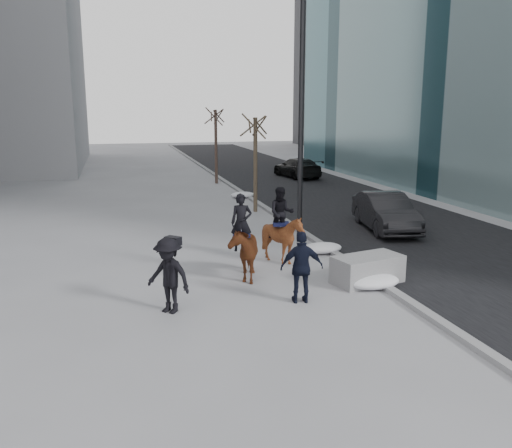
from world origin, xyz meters
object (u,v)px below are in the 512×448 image
object	(u,v)px
planter	(367,269)
car_near	(386,212)
mounted_right	(282,233)
mounted_left	(243,247)

from	to	relation	value
planter	car_near	bearing A→B (deg)	58.25
car_near	mounted_right	distance (m)	6.11
planter	mounted_right	bearing A→B (deg)	124.49
mounted_left	mounted_right	world-z (taller)	mounted_left
mounted_left	planter	bearing A→B (deg)	-22.37
car_near	mounted_right	xyz separation A→B (m)	(-5.15, -3.27, 0.21)
planter	mounted_right	distance (m)	2.96
planter	mounted_left	size ratio (longest dim) A/B	0.80
planter	mounted_left	xyz separation A→B (m)	(-3.13, 1.29, 0.49)
mounted_right	car_near	bearing A→B (deg)	32.38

